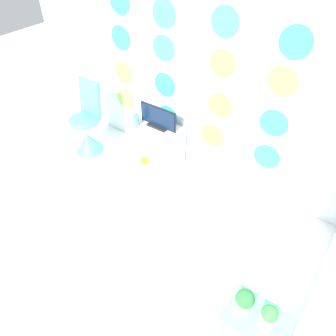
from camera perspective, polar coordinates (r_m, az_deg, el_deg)
ground_plane at (r=3.23m, az=-17.92°, el=-17.69°), size 12.00×12.00×0.00m
wall_back_dotted at (r=3.53m, az=4.44°, el=18.09°), size 4.70×0.05×2.60m
rug at (r=3.54m, az=-4.77°, el=-7.83°), size 0.98×0.73×0.01m
bathtub at (r=3.35m, az=-3.80°, el=-4.04°), size 0.99×0.65×0.59m
rubber_duck at (r=3.18m, az=-4.11°, el=1.34°), size 0.08×0.08×0.09m
chair at (r=4.31m, az=-13.87°, el=6.29°), size 0.39×0.39×0.94m
tv_cabinet at (r=4.04m, az=-1.67°, el=4.26°), size 0.57×0.35×0.49m
tv at (r=3.83m, az=-1.76°, el=8.64°), size 0.50×0.12×0.27m
vase at (r=3.91m, az=-5.59°, el=8.35°), size 0.07×0.07×0.16m
side_table at (r=2.60m, az=14.36°, el=-24.42°), size 0.39×0.31×0.44m
potted_plant_left at (r=2.43m, az=13.20°, el=-21.53°), size 0.13×0.13×0.19m
potted_plant_right at (r=2.43m, az=17.09°, el=-23.52°), size 0.11×0.11×0.19m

